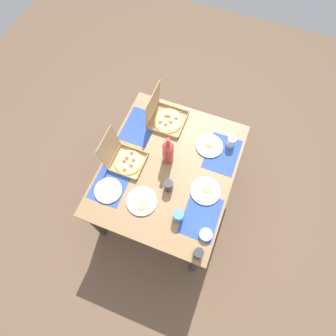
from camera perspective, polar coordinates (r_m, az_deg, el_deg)
ground_plane at (r=2.97m, az=0.00°, el=-5.86°), size 6.00×6.00×0.00m
dining_table at (r=2.40m, az=0.00°, el=-1.09°), size 1.25×1.05×0.73m
placemat_near_left at (r=2.17m, az=6.67°, el=-9.55°), size 0.36×0.26×0.00m
placemat_near_right at (r=2.39m, az=10.87°, el=2.80°), size 0.36×0.26×0.00m
placemat_far_left at (r=2.29m, az=-11.37°, el=-2.91°), size 0.36×0.26×0.00m
placemat_far_right at (r=2.50m, az=-5.78°, el=8.31°), size 0.36×0.26×0.00m
pizza_box_corner_right at (r=2.31m, az=-8.77°, el=1.80°), size 0.25×0.30×0.29m
pizza_box_edge_far at (r=2.48m, az=-0.63°, el=10.22°), size 0.29×0.29×0.33m
plate_far_left at (r=2.23m, az=7.57°, el=-4.50°), size 0.24×0.24×0.03m
plate_middle at (r=2.26m, az=-11.93°, el=-4.45°), size 0.22×0.22×0.02m
plate_far_right at (r=2.40m, az=8.33°, el=4.46°), size 0.23×0.23×0.03m
plate_near_right at (r=2.19m, az=-5.27°, el=-6.72°), size 0.24×0.24×0.03m
soda_bottle at (r=2.21m, az=0.00°, el=3.24°), size 0.09×0.09×0.32m
cup_red at (r=2.41m, az=12.59°, el=5.18°), size 0.07×0.07×0.10m
cup_dark at (r=2.18m, az=0.10°, el=-3.58°), size 0.07×0.07×0.11m
cup_clear_right at (r=2.07m, az=6.12°, el=-16.71°), size 0.07×0.07×0.10m
cup_clear_left at (r=2.11m, az=2.11°, el=-9.66°), size 0.08×0.08×0.11m
condiment_bowl at (r=2.12m, az=7.58°, el=-13.17°), size 0.09×0.09×0.04m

